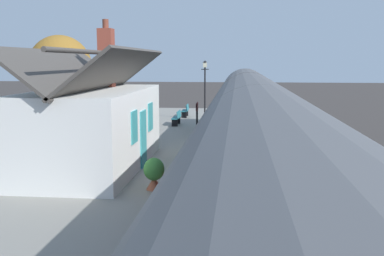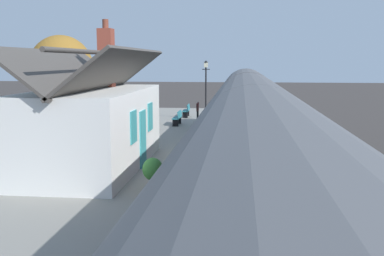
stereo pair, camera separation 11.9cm
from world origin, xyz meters
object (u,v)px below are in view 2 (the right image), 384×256
Objects in this scene: planter_by_door at (153,173)px; station_sign_board at (198,109)px; planter_under_sign at (124,131)px; planter_bench_right at (137,132)px; planter_edge_far at (137,120)px; bench_platform_end at (187,110)px; planter_edge_near at (122,127)px; train at (250,144)px; planter_bench_left at (122,122)px; lamp_post_platform at (206,79)px; bench_by_lamp at (178,117)px; tree_behind_building at (62,69)px; station_building at (94,125)px.

planter_by_door is 0.63× the size of station_sign_board.
planter_bench_right reaches higher than planter_under_sign.
planter_edge_far is 4.93m from planter_bench_right.
planter_by_door is (-17.80, -1.10, 0.05)m from bench_platform_end.
train is at bearing -146.17° from planter_edge_near.
lamp_post_platform is (4.14, -4.57, 2.34)m from planter_bench_left.
station_sign_board is (3.01, -2.82, 0.89)m from planter_bench_right.
planter_edge_far is (0.06, 2.54, -0.22)m from bench_by_lamp.
planter_edge_far is at bearing 146.67° from bench_platform_end.
lamp_post_platform is at bearing -22.44° from planter_bench_right.
planter_under_sign is 9.91m from planter_by_door.
planter_edge_near is (1.49, 0.52, -0.01)m from planter_under_sign.
planter_edge_far is (-3.96, 2.61, -0.22)m from bench_platform_end.
train is at bearing -146.61° from planter_bench_right.
tree_behind_building is at bearing 58.35° from planter_edge_near.
bench_by_lamp is 2.07× the size of planter_bench_left.
bench_by_lamp is 4.03m from planter_edge_near.
train is at bearing -109.94° from station_building.
bench_by_lamp is 1.85× the size of planter_edge_near.
train is 27.11× the size of planter_by_door.
tree_behind_building reaches higher than station_sign_board.
bench_platform_end is 2.08× the size of planter_bench_left.
planter_by_door is (-9.03, -2.60, 0.22)m from planter_bench_right.
bench_by_lamp reaches higher than planter_bench_left.
bench_by_lamp reaches higher than planter_edge_far.
planter_under_sign is 0.20× the size of lamp_post_platform.
planter_bench_left is 0.64× the size of planter_edge_far.
station_building reaches higher than planter_edge_far.
planter_edge_near is at bearing 137.54° from bench_by_lamp.
train is 6.02m from station_building.
train is 17.06× the size of station_sign_board.
lamp_post_platform is 2.51× the size of station_sign_board.
planter_edge_far is 4.41m from station_sign_board.
planter_bench_left reaches higher than planter_edge_near.
planter_under_sign is 4.59m from station_sign_board.
lamp_post_platform is (15.58, 2.59, 1.37)m from train.
planter_bench_right is (6.36, -0.11, -1.27)m from station_building.
bench_platform_end is 1.85× the size of planter_edge_near.
planter_by_door is at bearing -160.14° from planter_under_sign.
train is 17.67m from bench_platform_end.
planter_by_door is at bearing -163.92° from planter_bench_right.
planter_bench_right is (8.41, 5.55, -1.05)m from train.
train is at bearing -144.05° from planter_under_sign.
planter_bench_left reaches higher than planter_under_sign.
planter_bench_right is at bearing -1.00° from station_building.
bench_platform_end is at bearing -59.62° from tree_behind_building.
train is 31.83× the size of planter_bench_right.
planter_bench_right is 4.22m from station_sign_board.
lamp_post_platform is (2.43, -1.52, 2.25)m from bench_by_lamp.
station_sign_board is at bearing -167.08° from bench_platform_end.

